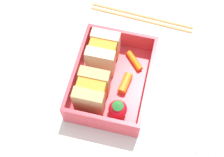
{
  "coord_description": "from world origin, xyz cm",
  "views": [
    {
      "loc": [
        -23.37,
        -5.5,
        50.88
      ],
      "look_at": [
        0.0,
        0.0,
        2.7
      ],
      "focal_mm": 50.0,
      "sensor_mm": 36.0,
      "label": 1
    }
  ],
  "objects": [
    {
      "name": "bento_rim",
      "position": [
        0.0,
        0.0,
        3.28
      ],
      "size": [
        17.02,
        12.86,
        4.15
      ],
      "color": "#E23D4A",
      "rests_on": "bento_tray"
    },
    {
      "name": "carrot_stick_far_left",
      "position": [
        4.89,
        -3.03,
        1.73
      ],
      "size": [
        3.76,
        3.58,
        1.06
      ],
      "primitive_type": "cylinder",
      "rotation": [
        1.57,
        0.0,
        5.46
      ],
      "color": "orange",
      "rests_on": "bento_tray"
    },
    {
      "name": "sandwich_center_left",
      "position": [
        3.81,
        2.49,
        4.23
      ],
      "size": [
        5.64,
        4.98,
        6.07
      ],
      "color": "beige",
      "rests_on": "bento_tray"
    },
    {
      "name": "strawberry_far_left",
      "position": [
        -5.32,
        -2.23,
        2.88
      ],
      "size": [
        3.11,
        3.11,
        3.71
      ],
      "color": "red",
      "rests_on": "bento_tray"
    },
    {
      "name": "folded_napkin",
      "position": [
        -3.09,
        -15.71,
        0.2
      ],
      "size": [
        12.3,
        11.0,
        0.4
      ],
      "primitive_type": "cube",
      "rotation": [
        0.0,
        0.0,
        0.08
      ],
      "color": "white",
      "rests_on": "ground_plane"
    },
    {
      "name": "bento_tray",
      "position": [
        0.0,
        0.0,
        0.6
      ],
      "size": [
        17.02,
        12.86,
        1.2
      ],
      "primitive_type": "cube",
      "color": "#E23D4A",
      "rests_on": "ground_plane"
    },
    {
      "name": "carrot_stick_left",
      "position": [
        -0.02,
        -2.38,
        1.95
      ],
      "size": [
        3.82,
        2.03,
        1.5
      ],
      "primitive_type": "cylinder",
      "rotation": [
        1.57,
        0.0,
        1.42
      ],
      "color": "orange",
      "rests_on": "bento_tray"
    },
    {
      "name": "ground_plane",
      "position": [
        0.0,
        0.0,
        -1.0
      ],
      "size": [
        120.0,
        120.0,
        2.0
      ],
      "primitive_type": "cube",
      "color": "white"
    },
    {
      "name": "chopstick_pair",
      "position": [
        16.0,
        -2.28,
        0.35
      ],
      "size": [
        3.05,
        21.12,
        0.7
      ],
      "color": "tan",
      "rests_on": "ground_plane"
    },
    {
      "name": "sandwich_left",
      "position": [
        -3.81,
        2.49,
        4.23
      ],
      "size": [
        5.64,
        4.98,
        6.07
      ],
      "color": "tan",
      "rests_on": "bento_tray"
    }
  ]
}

